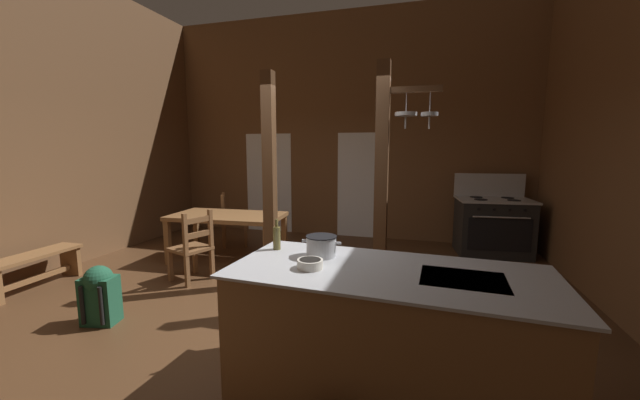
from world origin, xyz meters
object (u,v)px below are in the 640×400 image
ladderback_chair_by_post (231,221)px  bench_along_left_wall (34,265)px  kitchen_island (386,335)px  bottle_tall_on_counter (277,237)px  mixing_bowl_on_counter (310,264)px  ladderback_chair_near_window (193,248)px  stove_range (492,226)px  dining_table (227,220)px  stockpot_on_counter (321,246)px  backpack (100,293)px

ladderback_chair_by_post → bench_along_left_wall: bearing=-118.6°
kitchen_island → bottle_tall_on_counter: 1.12m
kitchen_island → mixing_bowl_on_counter: (-0.52, -0.11, 0.50)m
ladderback_chair_near_window → ladderback_chair_by_post: bearing=103.4°
ladderback_chair_near_window → bottle_tall_on_counter: size_ratio=3.79×
kitchen_island → stove_range: bearing=71.3°
dining_table → bottle_tall_on_counter: size_ratio=6.97×
stockpot_on_counter → bottle_tall_on_counter: bearing=168.4°
ladderback_chair_by_post → mixing_bowl_on_counter: bearing=-53.1°
bench_along_left_wall → mixing_bowl_on_counter: bearing=-13.2°
dining_table → stove_range: bearing=20.7°
stove_range → stockpot_on_counter: size_ratio=4.29×
kitchen_island → backpack: bearing=173.8°
dining_table → bottle_tall_on_counter: 2.84m
bench_along_left_wall → mixing_bowl_on_counter: (3.93, -0.92, 0.67)m
dining_table → bench_along_left_wall: 2.46m
bench_along_left_wall → backpack: 1.67m
bench_along_left_wall → mixing_bowl_on_counter: size_ratio=6.17×
ladderback_chair_by_post → bottle_tall_on_counter: size_ratio=3.79×
mixing_bowl_on_counter → kitchen_island: bearing=11.6°
ladderback_chair_near_window → ladderback_chair_by_post: (-0.41, 1.73, 0.00)m
bench_along_left_wall → bottle_tall_on_counter: bottle_tall_on_counter is taller
backpack → ladderback_chair_by_post: bearing=94.4°
kitchen_island → dining_table: 3.65m
ladderback_chair_near_window → stockpot_on_counter: size_ratio=3.09×
stove_range → bench_along_left_wall: 6.62m
kitchen_island → ladderback_chair_near_window: (-2.68, 1.58, -0.01)m
backpack → bottle_tall_on_counter: 2.06m
backpack → bottle_tall_on_counter: size_ratio=2.38×
kitchen_island → dining_table: (-2.67, 2.47, 0.19)m
bottle_tall_on_counter → ladderback_chair_near_window: bearing=143.2°
ladderback_chair_by_post → mixing_bowl_on_counter: 4.31m
stove_range → bench_along_left_wall: (-5.80, -3.18, -0.19)m
stove_range → stockpot_on_counter: (-1.88, -3.81, 0.53)m
kitchen_island → ladderback_chair_by_post: size_ratio=2.33×
mixing_bowl_on_counter → bottle_tall_on_counter: 0.56m
stove_range → ladderback_chair_near_window: 4.70m
dining_table → ladderback_chair_by_post: bearing=116.3°
mixing_bowl_on_counter → bottle_tall_on_counter: bearing=136.9°
ladderback_chair_by_post → bottle_tall_on_counter: (2.17, -3.04, 0.58)m
stove_range → ladderback_chair_by_post: bearing=-171.3°
stove_range → mixing_bowl_on_counter: size_ratio=7.36×
ladderback_chair_near_window → stockpot_on_counter: (2.15, -1.39, 0.56)m
ladderback_chair_by_post → backpack: ladderback_chair_by_post is taller
backpack → bottle_tall_on_counter: bottle_tall_on_counter is taller
ladderback_chair_near_window → bench_along_left_wall: ladderback_chair_near_window is taller
ladderback_chair_near_window → stockpot_on_counter: 2.62m
stove_range → stockpot_on_counter: 4.28m
backpack → kitchen_island: bearing=-6.2°
ladderback_chair_near_window → bench_along_left_wall: 1.94m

